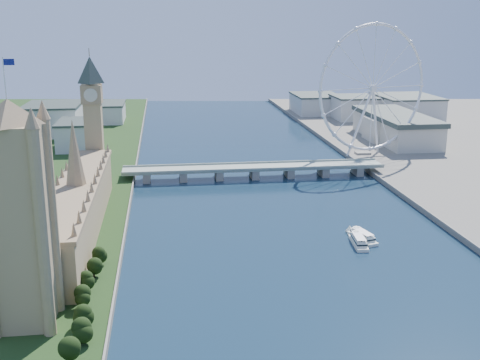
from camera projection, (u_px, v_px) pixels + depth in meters
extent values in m
cube|color=tan|center=(19.00, 228.00, 246.20)|extent=(22.00, 22.00, 86.00)
pyramid|color=#937A59|center=(7.00, 99.00, 232.67)|extent=(28.16, 28.16, 10.00)
cylinder|color=silver|center=(4.00, 78.00, 230.63)|extent=(0.50, 0.50, 16.00)
cube|color=navy|center=(9.00, 62.00, 229.37)|extent=(4.00, 0.16, 2.40)
cube|color=tan|center=(78.00, 210.00, 364.75)|extent=(24.00, 200.00, 28.00)
cone|color=#937A59|center=(74.00, 152.00, 355.56)|extent=(12.00, 12.00, 40.00)
cube|color=tan|center=(94.00, 136.00, 461.67)|extent=(13.00, 13.00, 80.00)
cube|color=#937A59|center=(92.00, 94.00, 453.50)|extent=(15.00, 15.00, 14.00)
pyramid|color=#2D3833|center=(89.00, 56.00, 446.35)|extent=(20.02, 20.02, 20.00)
cube|color=gray|center=(254.00, 168.00, 507.41)|extent=(220.00, 22.00, 2.00)
cube|color=gray|center=(147.00, 176.00, 497.49)|extent=(6.00, 20.00, 7.50)
cube|color=gray|center=(183.00, 175.00, 501.20)|extent=(6.00, 20.00, 7.50)
cube|color=gray|center=(219.00, 174.00, 504.91)|extent=(6.00, 20.00, 7.50)
cube|color=gray|center=(254.00, 173.00, 508.62)|extent=(6.00, 20.00, 7.50)
cube|color=gray|center=(289.00, 172.00, 512.33)|extent=(6.00, 20.00, 7.50)
cube|color=gray|center=(323.00, 171.00, 516.04)|extent=(6.00, 20.00, 7.50)
cube|color=gray|center=(357.00, 170.00, 519.75)|extent=(6.00, 20.00, 7.50)
torus|color=silver|center=(373.00, 88.00, 559.79)|extent=(113.60, 39.12, 118.60)
cylinder|color=silver|center=(373.00, 88.00, 559.79)|extent=(7.25, 6.61, 6.00)
cube|color=gray|center=(363.00, 153.00, 585.35)|extent=(14.00, 10.00, 2.00)
cube|color=beige|center=(79.00, 135.00, 610.36)|extent=(40.00, 60.00, 26.00)
cube|color=beige|center=(54.00, 119.00, 690.95)|extent=(60.00, 80.00, 32.00)
cube|color=beige|center=(104.00, 113.00, 775.13)|extent=(50.00, 70.00, 22.00)
cube|color=beige|center=(357.00, 108.00, 795.99)|extent=(60.00, 60.00, 28.00)
cube|color=beige|center=(406.00, 109.00, 783.98)|extent=(70.00, 90.00, 30.00)
cube|color=beige|center=(316.00, 104.00, 849.09)|extent=(60.00, 80.00, 24.00)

